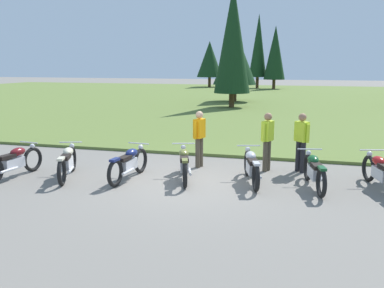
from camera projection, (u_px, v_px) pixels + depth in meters
name	position (u px, v px, depth m)	size (l,w,h in m)	color
ground_plane	(186.00, 182.00, 10.37)	(140.00, 140.00, 0.00)	slate
grass_moorland	(266.00, 99.00, 34.08)	(80.00, 44.00, 0.10)	#5B7033
forest_treeline	(369.00, 47.00, 36.29)	(32.50, 26.44, 8.86)	#47331E
motorcycle_maroon	(14.00, 162.00, 10.74)	(0.62, 2.10, 0.88)	black
motorcycle_cream	(67.00, 162.00, 10.74)	(0.92, 2.00, 0.88)	black
motorcycle_navy	(129.00, 163.00, 10.60)	(0.62, 2.10, 0.88)	black
motorcycle_olive	(184.00, 164.00, 10.55)	(0.85, 2.03, 0.88)	black
motorcycle_silver	(251.00, 166.00, 10.26)	(0.79, 2.05, 0.88)	black
motorcycle_british_green	(314.00, 171.00, 9.82)	(0.71, 2.08, 0.88)	black
motorcycle_red	(381.00, 172.00, 9.71)	(0.76, 2.06, 0.88)	black
rider_in_hivis_vest	(199.00, 136.00, 11.75)	(0.31, 0.53, 1.67)	#4C4233
rider_near_row_end	(301.00, 139.00, 11.22)	(0.42, 0.41, 1.67)	black
rider_with_back_turned	(267.00, 138.00, 11.33)	(0.34, 0.51, 1.67)	#4C4233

